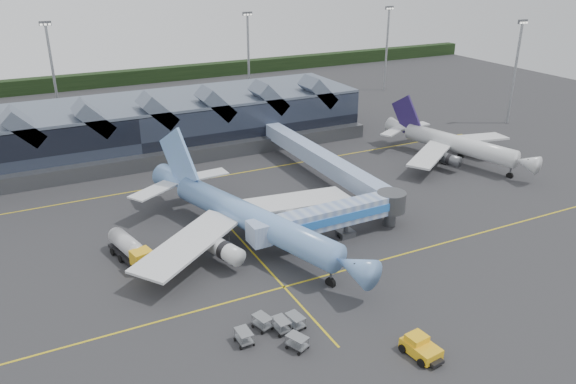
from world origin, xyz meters
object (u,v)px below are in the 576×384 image
regional_jet (454,143)px  pushback_tug (421,347)px  main_airliner (246,216)px  jet_bridge (340,215)px  fuel_truck (129,248)px

regional_jet → pushback_tug: 57.25m
main_airliner → jet_bridge: (11.52, -4.59, -0.37)m
main_airliner → jet_bridge: bearing=-39.3°
pushback_tug → fuel_truck: bearing=117.5°
jet_bridge → pushback_tug: size_ratio=5.37×
main_airliner → fuel_truck: 15.03m
regional_jet → pushback_tug: regional_jet is taller
main_airliner → pushback_tug: main_airliner is taller
fuel_truck → pushback_tug: fuel_truck is taller
jet_bridge → fuel_truck: bearing=164.3°
regional_jet → jet_bridge: bearing=-168.6°
jet_bridge → regional_jet: bearing=24.6°
jet_bridge → pushback_tug: jet_bridge is taller
regional_jet → pushback_tug: (-40.29, -40.59, -2.53)m
main_airliner → fuel_truck: main_airliner is taller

